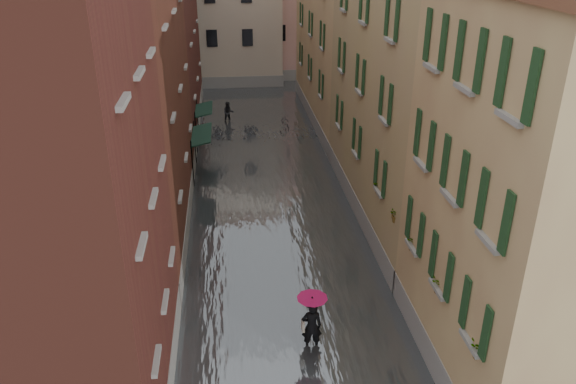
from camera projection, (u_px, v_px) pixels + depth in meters
ground at (296, 340)px, 19.26m from camera, size 120.00×120.00×0.00m
floodwater at (267, 183)px, 30.92m from camera, size 10.00×60.00×0.20m
building_left_near at (29, 207)px, 14.01m from camera, size 6.00×8.00×13.00m
building_left_mid at (109, 98)px, 24.01m from camera, size 6.00×14.00×12.50m
building_left_far at (147, 26)px, 37.20m from camera, size 6.00×16.00×14.00m
building_right_near at (553, 206)px, 15.72m from camera, size 6.00×8.00×11.50m
building_right_mid at (426, 83)px, 25.31m from camera, size 6.00×14.00×13.00m
building_right_far at (353, 41)px, 39.13m from camera, size 6.00×16.00×11.50m
building_end_cream at (211, 7)px, 50.41m from camera, size 12.00×9.00×13.00m
building_end_pink at (307, 8)px, 53.32m from camera, size 10.00×9.00×12.00m
awning_near at (201, 136)px, 30.93m from camera, size 1.09×3.40×2.80m
awning_far at (203, 111)px, 35.28m from camera, size 1.09×2.89×2.80m
window_planters at (418, 238)px, 18.59m from camera, size 0.59×10.76×0.84m
pedestrian_main at (312, 318)px, 18.33m from camera, size 1.01×1.01×2.06m
pedestrian_far at (228, 113)px, 40.39m from camera, size 0.87×0.72×1.63m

